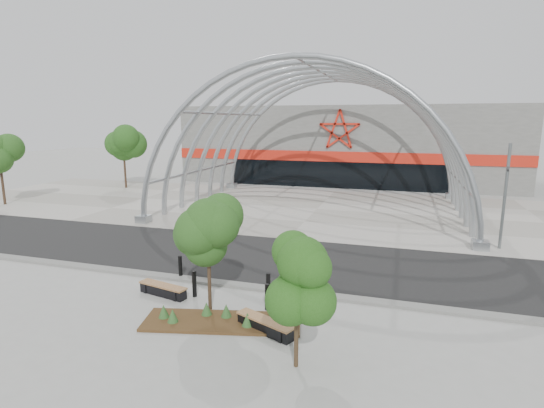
# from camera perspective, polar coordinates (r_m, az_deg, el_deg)

# --- Properties ---
(ground) EXTENTS (140.00, 140.00, 0.00)m
(ground) POSITION_cam_1_polar(r_m,az_deg,el_deg) (17.62, -3.90, -10.78)
(ground) COLOR #9A9A95
(ground) RESTS_ON ground
(road) EXTENTS (140.00, 7.00, 0.02)m
(road) POSITION_cam_1_polar(r_m,az_deg,el_deg) (20.71, -0.41, -7.30)
(road) COLOR black
(road) RESTS_ON ground
(forecourt) EXTENTS (60.00, 17.00, 0.04)m
(forecourt) POSITION_cam_1_polar(r_m,az_deg,el_deg) (31.97, 6.08, -0.69)
(forecourt) COLOR #9B968B
(forecourt) RESTS_ON ground
(kerb) EXTENTS (60.00, 0.50, 0.12)m
(kerb) POSITION_cam_1_polar(r_m,az_deg,el_deg) (17.38, -4.21, -10.89)
(kerb) COLOR slate
(kerb) RESTS_ON ground
(arena_building) EXTENTS (34.00, 15.24, 8.00)m
(arena_building) POSITION_cam_1_polar(r_m,az_deg,el_deg) (49.10, 10.28, 8.02)
(arena_building) COLOR slate
(arena_building) RESTS_ON ground
(vault_canopy) EXTENTS (20.80, 15.80, 20.36)m
(vault_canopy) POSITION_cam_1_polar(r_m,az_deg,el_deg) (31.97, 6.08, -0.70)
(vault_canopy) COLOR #9FA4A9
(vault_canopy) RESTS_ON ground
(planting_bed) EXTENTS (5.38, 2.71, 0.54)m
(planting_bed) POSITION_cam_1_polar(r_m,az_deg,el_deg) (14.62, -7.02, -15.12)
(planting_bed) COLOR #3F2F17
(planting_bed) RESTS_ON ground
(signal_pole) EXTENTS (0.15, 0.77, 5.47)m
(signal_pole) POSITION_cam_1_polar(r_m,az_deg,el_deg) (24.54, 28.84, 1.07)
(signal_pole) COLOR slate
(signal_pole) RESTS_ON ground
(street_tree_0) EXTENTS (1.71, 1.71, 3.90)m
(street_tree_0) POSITION_cam_1_polar(r_m,az_deg,el_deg) (14.58, -8.61, -3.96)
(street_tree_0) COLOR black
(street_tree_0) RESTS_ON ground
(street_tree_1) EXTENTS (1.50, 1.50, 3.55)m
(street_tree_1) POSITION_cam_1_polar(r_m,az_deg,el_deg) (11.25, 3.39, -9.89)
(street_tree_1) COLOR #342715
(street_tree_1) RESTS_ON ground
(bench_0) EXTENTS (2.13, 0.89, 0.44)m
(bench_0) POSITION_cam_1_polar(r_m,az_deg,el_deg) (17.04, -14.45, -11.15)
(bench_0) COLOR black
(bench_0) RESTS_ON ground
(bench_1) EXTENTS (2.12, 1.28, 0.44)m
(bench_1) POSITION_cam_1_polar(r_m,az_deg,el_deg) (13.92, -0.94, -16.06)
(bench_1) COLOR black
(bench_1) RESTS_ON ground
(bollard_0) EXTENTS (0.16, 0.16, 0.98)m
(bollard_0) POSITION_cam_1_polar(r_m,az_deg,el_deg) (18.52, -12.23, -8.28)
(bollard_0) COLOR black
(bollard_0) RESTS_ON ground
(bollard_1) EXTENTS (0.16, 0.16, 1.02)m
(bollard_1) POSITION_cam_1_polar(r_m,az_deg,el_deg) (16.57, -10.40, -10.51)
(bollard_1) COLOR black
(bollard_1) RESTS_ON ground
(bollard_2) EXTENTS (0.15, 0.15, 0.96)m
(bollard_2) POSITION_cam_1_polar(r_m,az_deg,el_deg) (15.27, -0.67, -12.39)
(bollard_2) COLOR black
(bollard_2) RESTS_ON ground
(bollard_3) EXTENTS (0.16, 0.16, 1.01)m
(bollard_3) POSITION_cam_1_polar(r_m,az_deg,el_deg) (16.09, -0.52, -11.01)
(bollard_3) COLOR black
(bollard_3) RESTS_ON ground
(bollard_4) EXTENTS (0.14, 0.14, 0.86)m
(bollard_4) POSITION_cam_1_polar(r_m,az_deg,el_deg) (17.44, 3.74, -9.51)
(bollard_4) COLOR black
(bollard_4) RESTS_ON ground
(bg_tree_0) EXTENTS (3.00, 3.00, 6.45)m
(bg_tree_0) POSITION_cam_1_polar(r_m,az_deg,el_deg) (43.78, -19.40, 8.05)
(bg_tree_0) COLOR black
(bg_tree_0) RESTS_ON ground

